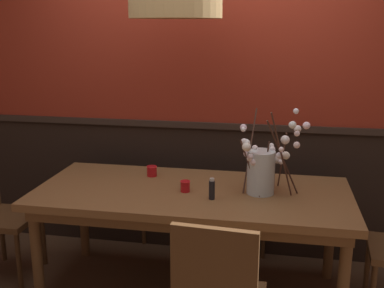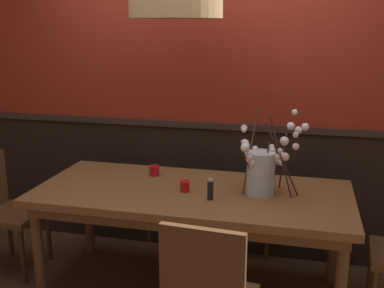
{
  "view_description": "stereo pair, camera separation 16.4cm",
  "coord_description": "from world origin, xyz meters",
  "views": [
    {
      "loc": [
        0.54,
        -2.88,
        1.82
      ],
      "look_at": [
        0.0,
        0.0,
        1.08
      ],
      "focal_mm": 43.44,
      "sensor_mm": 36.0,
      "label": 1
    },
    {
      "loc": [
        0.7,
        -2.85,
        1.82
      ],
      "look_at": [
        0.0,
        0.0,
        1.08
      ],
      "focal_mm": 43.44,
      "sensor_mm": 36.0,
      "label": 2
    }
  ],
  "objects": [
    {
      "name": "chair_far_side_left",
      "position": [
        -0.34,
        0.9,
        0.54
      ],
      "size": [
        0.46,
        0.44,
        0.97
      ],
      "color": "brown",
      "rests_on": "ground"
    },
    {
      "name": "dining_table",
      "position": [
        0.0,
        0.0,
        0.68
      ],
      "size": [
        2.1,
        0.92,
        0.76
      ],
      "color": "brown",
      "rests_on": "ground"
    },
    {
      "name": "back_wall",
      "position": [
        0.0,
        0.71,
        1.34
      ],
      "size": [
        5.16,
        0.14,
        2.69
      ],
      "color": "black",
      "rests_on": "ground"
    },
    {
      "name": "candle_holder_nearer_center",
      "position": [
        -0.34,
        0.24,
        0.8
      ],
      "size": [
        0.08,
        0.08,
        0.08
      ],
      "color": "red",
      "rests_on": "dining_table"
    },
    {
      "name": "chair_far_side_right",
      "position": [
        0.3,
        0.85,
        0.52
      ],
      "size": [
        0.41,
        0.44,
        0.94
      ],
      "color": "brown",
      "rests_on": "ground"
    },
    {
      "name": "condiment_bottle",
      "position": [
        0.15,
        -0.15,
        0.82
      ],
      "size": [
        0.04,
        0.04,
        0.14
      ],
      "color": "black",
      "rests_on": "dining_table"
    },
    {
      "name": "vase_with_blossoms",
      "position": [
        0.46,
        0.02,
        0.92
      ],
      "size": [
        0.43,
        0.38,
        0.6
      ],
      "color": "silver",
      "rests_on": "dining_table"
    },
    {
      "name": "candle_holder_nearer_edge",
      "position": [
        -0.04,
        -0.04,
        0.8
      ],
      "size": [
        0.07,
        0.07,
        0.08
      ],
      "color": "red",
      "rests_on": "dining_table"
    }
  ]
}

